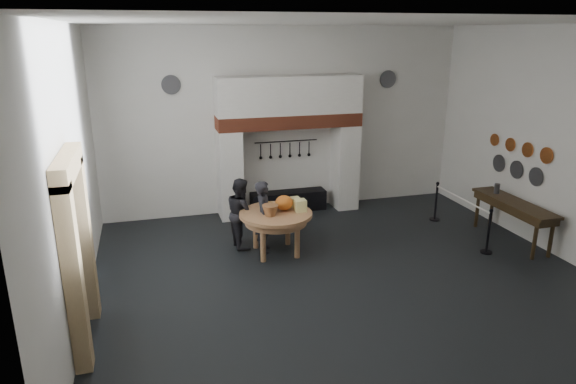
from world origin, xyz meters
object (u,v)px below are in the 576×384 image
object	(u,v)px
work_table	(276,214)
barrier_post_far	(436,202)
visitor_near	(264,217)
barrier_post_near	(489,232)
side_table	(514,203)
visitor_far	(241,213)
iron_range	(288,201)

from	to	relation	value
work_table	barrier_post_far	xyz separation A→B (m)	(4.17, 0.82, -0.39)
visitor_near	barrier_post_far	xyz separation A→B (m)	(4.37, 0.67, -0.30)
visitor_near	barrier_post_far	world-z (taller)	visitor_near
barrier_post_near	side_table	bearing A→B (deg)	25.28
work_table	barrier_post_far	size ratio (longest dim) A/B	1.64
work_table	side_table	size ratio (longest dim) A/B	0.67
work_table	visitor_near	size ratio (longest dim) A/B	0.98
work_table	barrier_post_far	world-z (taller)	barrier_post_far
side_table	barrier_post_far	distance (m)	1.86
visitor_near	barrier_post_near	size ratio (longest dim) A/B	1.67
visitor_near	side_table	world-z (taller)	visitor_near
barrier_post_far	work_table	bearing A→B (deg)	-168.90
barrier_post_near	barrier_post_far	world-z (taller)	same
side_table	barrier_post_far	xyz separation A→B (m)	(-0.88, 1.58, -0.42)
barrier_post_near	barrier_post_far	distance (m)	2.00
side_table	barrier_post_near	distance (m)	1.06
visitor_far	side_table	size ratio (longest dim) A/B	0.67
work_table	barrier_post_near	world-z (taller)	barrier_post_near
iron_range	barrier_post_far	xyz separation A→B (m)	(3.22, -1.63, 0.20)
iron_range	barrier_post_far	world-z (taller)	barrier_post_far
side_table	barrier_post_near	bearing A→B (deg)	-154.72
iron_range	side_table	xyz separation A→B (m)	(4.10, -3.21, 0.62)
work_table	side_table	distance (m)	5.11
iron_range	visitor_near	bearing A→B (deg)	-116.65
iron_range	work_table	bearing A→B (deg)	-111.17
side_table	work_table	bearing A→B (deg)	171.37
visitor_far	work_table	bearing A→B (deg)	-137.88
iron_range	work_table	size ratio (longest dim) A/B	1.29
iron_range	side_table	bearing A→B (deg)	-38.08
side_table	barrier_post_far	bearing A→B (deg)	119.11
visitor_near	side_table	xyz separation A→B (m)	(5.25, -0.91, 0.12)
visitor_near	barrier_post_far	size ratio (longest dim) A/B	1.67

